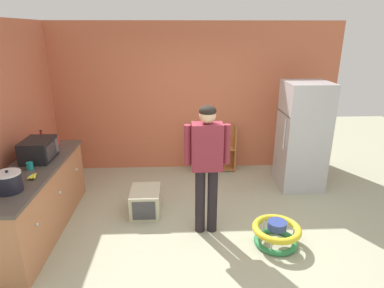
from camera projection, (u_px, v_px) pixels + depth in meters
name	position (u px, v px, depth m)	size (l,w,h in m)	color
ground_plane	(206.00, 235.00, 4.29)	(12.00, 12.00, 0.00)	#AAAC8E
back_wall	(196.00, 98.00, 6.04)	(5.20, 0.06, 2.70)	#C96948
left_side_wall	(12.00, 122.00, 4.49)	(0.06, 2.99, 2.70)	#CB6B4A
kitchen_counter	(36.00, 200.00, 4.25)	(0.65, 2.25, 0.90)	#B7754D
refrigerator	(303.00, 136.00, 5.38)	(0.73, 0.68, 1.78)	#B7BABF
bookshelf	(211.00, 152.00, 6.20)	(0.80, 0.28, 0.85)	#B8773F
standing_person	(207.00, 159.00, 4.06)	(0.57, 0.22, 1.71)	black
baby_walker	(276.00, 233.00, 4.06)	(0.60, 0.60, 0.32)	#2D884C
pet_carrier	(146.00, 201.00, 4.77)	(0.42, 0.55, 0.36)	beige
microwave	(39.00, 150.00, 4.34)	(0.37, 0.48, 0.28)	black
crock_pot	(9.00, 182.00, 3.49)	(0.27, 0.27, 0.25)	black
banana_bunch	(33.00, 176.00, 3.83)	(0.12, 0.16, 0.04)	yellow
ketchup_bottle	(42.00, 140.00, 4.87)	(0.07, 0.07, 0.25)	red
teal_cup	(30.00, 166.00, 4.06)	(0.08, 0.08, 0.10)	teal
red_cup	(57.00, 142.00, 4.91)	(0.08, 0.08, 0.10)	red
blue_cup	(32.00, 149.00, 4.65)	(0.08, 0.08, 0.10)	blue
green_cup	(54.00, 146.00, 4.75)	(0.08, 0.08, 0.10)	green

